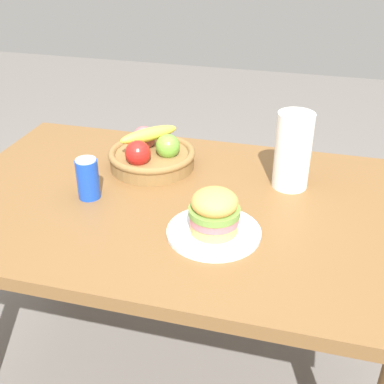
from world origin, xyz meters
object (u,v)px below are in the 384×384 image
at_px(soda_can, 88,179).
at_px(paper_towel_roll, 293,151).
at_px(plate, 214,232).
at_px(sandwich, 214,211).
at_px(fruit_basket, 151,154).

relative_size(soda_can, paper_towel_roll, 0.53).
relative_size(plate, soda_can, 2.01).
bearing_deg(paper_towel_roll, soda_can, -158.61).
relative_size(plate, paper_towel_roll, 1.05).
bearing_deg(soda_can, sandwich, -13.33).
relative_size(fruit_basket, paper_towel_roll, 1.21).
bearing_deg(plate, soda_can, 166.67).
bearing_deg(plate, fruit_basket, 130.82).
bearing_deg(plate, paper_towel_roll, 62.11).
xyz_separation_m(fruit_basket, paper_towel_roll, (0.46, -0.01, 0.07)).
xyz_separation_m(plate, soda_can, (-0.41, 0.10, 0.06)).
relative_size(plate, fruit_basket, 0.87).
height_order(sandwich, fruit_basket, fruit_basket).
xyz_separation_m(plate, paper_towel_roll, (0.17, 0.32, 0.11)).
distance_m(plate, paper_towel_roll, 0.38).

